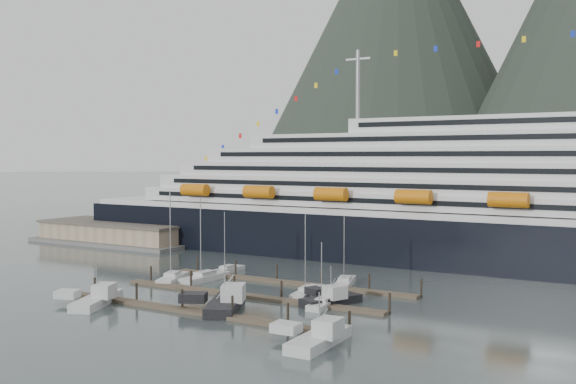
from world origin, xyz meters
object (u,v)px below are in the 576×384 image
(cruise_ship, at_px, (542,209))
(sailboat_e, at_px, (227,270))
(sailboat_g, at_px, (345,283))
(sailboat_h, at_px, (324,304))
(trawler_e, at_px, (330,299))
(warehouse, at_px, (119,234))
(sailboat_a, at_px, (173,279))
(sailboat_b, at_px, (205,278))
(sailboat_d, at_px, (307,292))
(trawler_a, at_px, (96,299))
(trawler_d, at_px, (318,338))
(trawler_b, at_px, (224,303))

(cruise_ship, distance_m, sailboat_e, 62.94)
(sailboat_e, xyz_separation_m, sailboat_g, (25.14, 0.00, 0.01))
(sailboat_h, bearing_deg, trawler_e, -8.66)
(cruise_ship, xyz_separation_m, trawler_e, (-21.03, -49.73, -11.20))
(cruise_ship, bearing_deg, warehouse, -172.77)
(sailboat_a, distance_m, sailboat_b, 5.76)
(sailboat_a, height_order, trawler_e, sailboat_a)
(sailboat_d, bearing_deg, warehouse, 56.96)
(sailboat_d, bearing_deg, trawler_a, 124.26)
(sailboat_b, height_order, sailboat_h, sailboat_b)
(sailboat_d, bearing_deg, sailboat_a, 84.93)
(trawler_d, bearing_deg, sailboat_a, 59.26)
(trawler_a, height_order, trawler_b, trawler_b)
(warehouse, height_order, sailboat_g, sailboat_g)
(cruise_ship, distance_m, trawler_d, 71.87)
(sailboat_g, bearing_deg, sailboat_a, 96.60)
(sailboat_a, relative_size, trawler_d, 1.40)
(sailboat_d, xyz_separation_m, sailboat_h, (6.29, -6.27, -0.02))
(cruise_ship, relative_size, warehouse, 4.57)
(sailboat_a, distance_m, trawler_e, 33.01)
(sailboat_b, height_order, trawler_a, sailboat_b)
(sailboat_g, bearing_deg, warehouse, 56.39)
(cruise_ship, relative_size, sailboat_a, 12.70)
(sailboat_h, height_order, trawler_d, sailboat_h)
(sailboat_h, height_order, trawler_a, sailboat_h)
(trawler_d, bearing_deg, warehouse, 55.11)
(warehouse, relative_size, trawler_d, 3.89)
(sailboat_h, height_order, trawler_e, sailboat_h)
(sailboat_g, xyz_separation_m, sailboat_h, (4.75, -16.76, -0.02))
(sailboat_g, bearing_deg, cruise_ship, -54.02)
(sailboat_g, bearing_deg, trawler_a, 125.25)
(sailboat_g, bearing_deg, sailboat_d, 154.17)
(warehouse, xyz_separation_m, sailboat_e, (50.99, -22.01, -1.85))
(sailboat_e, bearing_deg, sailboat_g, -91.32)
(trawler_b, bearing_deg, sailboat_g, -40.51)
(trawler_a, relative_size, trawler_b, 0.99)
(sailboat_a, relative_size, trawler_e, 1.60)
(trawler_d, bearing_deg, trawler_e, 21.18)
(warehouse, height_order, trawler_d, trawler_d)
(sailboat_g, xyz_separation_m, trawler_d, (13.73, -35.00, 0.49))
(sailboat_d, distance_m, trawler_b, 16.42)
(trawler_b, bearing_deg, trawler_e, -71.74)
(sailboat_g, height_order, trawler_d, sailboat_g)
(sailboat_e, height_order, trawler_a, sailboat_e)
(warehouse, distance_m, trawler_e, 88.97)
(sailboat_h, distance_m, trawler_e, 2.04)
(trawler_a, xyz_separation_m, trawler_e, (30.14, 18.44, -0.03))
(cruise_ship, relative_size, sailboat_g, 16.78)
(trawler_a, xyz_separation_m, trawler_b, (18.62, 7.13, 0.12))
(warehouse, bearing_deg, trawler_e, -24.43)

